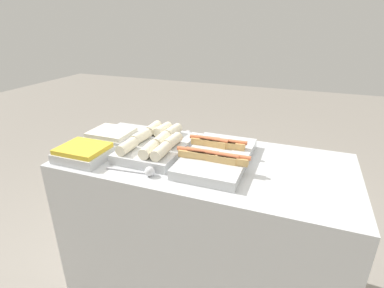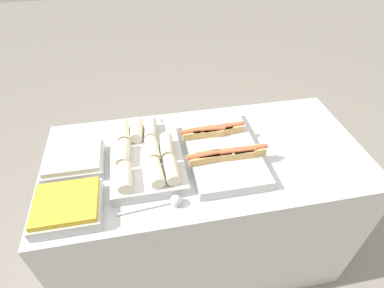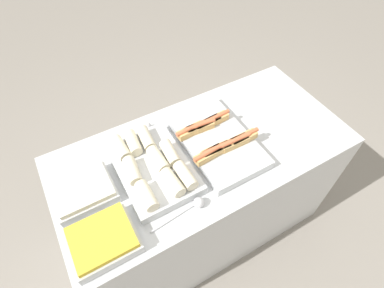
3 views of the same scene
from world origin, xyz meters
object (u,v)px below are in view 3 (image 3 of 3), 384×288
at_px(tray_hotdogs, 216,139).
at_px(serving_spoon_far, 144,128).
at_px(tray_side_front, 103,240).
at_px(tray_side_back, 84,191).
at_px(tray_wraps, 153,166).
at_px(serving_spoon_near, 195,205).

height_order(tray_hotdogs, serving_spoon_far, tray_hotdogs).
bearing_deg(tray_side_front, tray_hotdogs, 18.22).
relative_size(tray_hotdogs, tray_side_back, 2.08).
relative_size(tray_wraps, tray_side_back, 1.77).
xyz_separation_m(tray_side_front, serving_spoon_far, (0.39, 0.48, -0.01)).
relative_size(tray_side_back, serving_spoon_far, 1.07).
bearing_deg(serving_spoon_far, tray_side_back, -149.95).
xyz_separation_m(tray_hotdogs, tray_side_front, (-0.67, -0.22, -0.00)).
height_order(tray_side_back, serving_spoon_far, tray_side_back).
xyz_separation_m(tray_wraps, tray_side_back, (-0.32, 0.04, -0.01)).
xyz_separation_m(tray_side_back, serving_spoon_far, (0.39, 0.23, -0.01)).
distance_m(serving_spoon_near, serving_spoon_far, 0.52).
bearing_deg(tray_side_back, tray_wraps, -6.33).
bearing_deg(tray_wraps, tray_side_back, 173.67).
xyz_separation_m(tray_wraps, tray_side_front, (-0.32, -0.22, -0.01)).
distance_m(tray_wraps, tray_side_back, 0.32).
distance_m(tray_hotdogs, tray_wraps, 0.35).
distance_m(tray_side_front, tray_side_back, 0.26).
bearing_deg(tray_hotdogs, serving_spoon_far, 137.11).
distance_m(tray_hotdogs, tray_side_back, 0.67).
relative_size(tray_wraps, tray_side_front, 1.77).
bearing_deg(serving_spoon_near, tray_side_back, 143.13).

